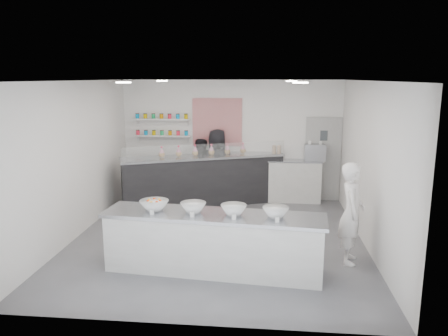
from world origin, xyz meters
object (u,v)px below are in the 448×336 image
at_px(back_bar, 204,180).
at_px(staff_left, 200,170).
at_px(woman_prep, 352,213).
at_px(staff_right, 217,166).
at_px(espresso_machine, 315,153).
at_px(prep_counter, 214,243).
at_px(espresso_ledge, 292,181).

height_order(back_bar, staff_left, staff_left).
relative_size(back_bar, woman_prep, 2.30).
bearing_deg(back_bar, staff_right, 23.98).
xyz_separation_m(back_bar, espresso_machine, (2.68, 0.49, 0.64)).
relative_size(woman_prep, staff_right, 0.94).
relative_size(espresso_machine, woman_prep, 0.30).
bearing_deg(espresso_machine, staff_right, -175.68).
height_order(prep_counter, staff_left, staff_left).
height_order(espresso_machine, staff_left, staff_left).
distance_m(woman_prep, staff_right, 4.32).
bearing_deg(espresso_ledge, woman_prep, -77.88).
distance_m(back_bar, staff_left, 0.39).
xyz_separation_m(espresso_ledge, staff_right, (-1.86, -0.18, 0.39)).
xyz_separation_m(espresso_machine, staff_right, (-2.38, -0.18, -0.33)).
distance_m(back_bar, woman_prep, 4.28).
relative_size(prep_counter, back_bar, 0.90).
bearing_deg(staff_left, espresso_ledge, 179.18).
bearing_deg(prep_counter, espresso_machine, 69.86).
distance_m(espresso_ledge, staff_left, 2.32).
height_order(espresso_ledge, staff_left, staff_left).
bearing_deg(prep_counter, espresso_ledge, 76.03).
xyz_separation_m(espresso_ledge, staff_left, (-2.30, -0.18, 0.26)).
bearing_deg(staff_left, back_bar, 108.96).
bearing_deg(espresso_ledge, espresso_machine, 0.00).
bearing_deg(espresso_machine, staff_left, -176.35).
relative_size(espresso_ledge, espresso_machine, 2.79).
xyz_separation_m(espresso_machine, staff_left, (-2.82, -0.18, -0.45)).
bearing_deg(woman_prep, espresso_machine, 11.40).
xyz_separation_m(espresso_ledge, woman_prep, (0.77, -3.61, 0.33)).
bearing_deg(staff_left, staff_right, 174.70).
relative_size(espresso_ledge, staff_left, 0.90).
height_order(prep_counter, espresso_machine, espresso_machine).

